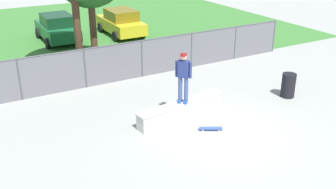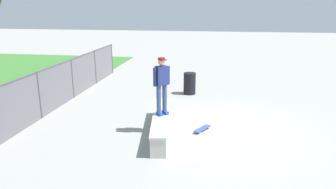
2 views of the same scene
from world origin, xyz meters
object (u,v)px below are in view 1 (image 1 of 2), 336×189
skateboarder (183,76)px  skateboard (211,128)px  car_yellow (121,22)px  concrete_ledge (182,110)px  trash_bin (288,85)px  car_green (57,28)px

skateboarder → skateboard: bearing=-75.6°
skateboard → car_yellow: size_ratio=0.19×
concrete_ledge → trash_bin: (4.79, -0.51, 0.19)m
concrete_ledge → skateboard: 1.41m
skateboard → car_yellow: car_yellow is taller
skateboard → car_yellow: bearing=79.6°
skateboard → skateboarder: bearing=104.4°
concrete_ledge → car_yellow: size_ratio=0.88×
concrete_ledge → skateboarder: skateboarder is taller
car_green → car_yellow: same height
car_green → car_yellow: (3.90, -0.55, 0.00)m
skateboard → car_green: (-1.47, 13.86, 0.77)m
skateboarder → skateboard: 2.07m
concrete_ledge → skateboard: bearing=-75.0°
skateboarder → car_green: bearing=95.2°
concrete_ledge → car_green: car_green is taller
skateboard → trash_bin: trash_bin is taller
trash_bin → car_yellow: bearing=99.1°
skateboarder → car_yellow: skateboarder is taller
concrete_ledge → car_green: bearing=95.1°
car_yellow → trash_bin: size_ratio=4.25×
concrete_ledge → skateboard: (0.36, -1.34, -0.24)m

